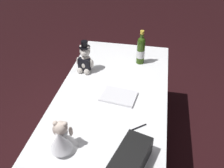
# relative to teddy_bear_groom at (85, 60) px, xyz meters

# --- Properties ---
(ground_plane) EXTENTS (12.00, 12.00, 0.00)m
(ground_plane) POSITION_rel_teddy_bear_groom_xyz_m (0.30, 0.31, -0.84)
(ground_plane) COLOR black
(reception_table) EXTENTS (1.81, 0.91, 0.73)m
(reception_table) POSITION_rel_teddy_bear_groom_xyz_m (0.30, 0.31, -0.48)
(reception_table) COLOR white
(reception_table) RESTS_ON ground_plane
(teddy_bear_groom) EXTENTS (0.16, 0.17, 0.30)m
(teddy_bear_groom) POSITION_rel_teddy_bear_groom_xyz_m (0.00, 0.00, 0.00)
(teddy_bear_groom) COLOR beige
(teddy_bear_groom) RESTS_ON reception_table
(teddy_bear_bride) EXTENTS (0.23, 0.19, 0.23)m
(teddy_bear_bride) POSITION_rel_teddy_bear_groom_xyz_m (0.92, 0.11, -0.02)
(teddy_bear_bride) COLOR white
(teddy_bear_bride) RESTS_ON reception_table
(champagne_bottle) EXTENTS (0.08, 0.08, 0.34)m
(champagne_bottle) POSITION_rel_teddy_bear_groom_xyz_m (-0.24, 0.49, 0.03)
(champagne_bottle) COLOR #2B4810
(champagne_bottle) RESTS_ON reception_table
(signing_pen) EXTENTS (0.09, 0.11, 0.01)m
(signing_pen) POSITION_rel_teddy_bear_groom_xyz_m (0.64, 0.57, -0.11)
(signing_pen) COLOR black
(signing_pen) RESTS_ON reception_table
(gift_case_black) EXTENTS (0.38, 0.25, 0.12)m
(gift_case_black) POSITION_rel_teddy_bear_groom_xyz_m (0.97, 0.55, -0.05)
(gift_case_black) COLOR black
(gift_case_black) RESTS_ON reception_table
(guestbook) EXTENTS (0.23, 0.30, 0.02)m
(guestbook) POSITION_rel_teddy_bear_groom_xyz_m (0.34, 0.37, -0.10)
(guestbook) COLOR white
(guestbook) RESTS_ON reception_table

